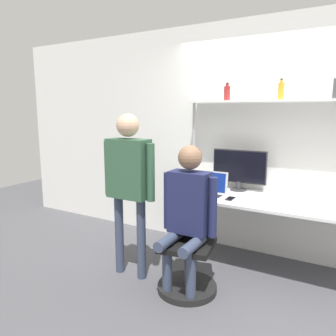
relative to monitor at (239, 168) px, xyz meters
The scene contains 12 objects.
ground_plane 1.29m from the monitor, 57.58° to the right, with size 12.00×12.00×0.00m, color #4C4C51.
wall_back 0.55m from the monitor, 22.38° to the left, with size 8.00×0.06×2.70m.
desk 0.58m from the monitor, 30.68° to the right, with size 2.14×0.78×0.77m.
shelf_unit 0.67m from the monitor, ahead, with size 2.03×0.27×1.79m.
monitor is the anchor object (origin of this frame).
laptop 0.45m from the monitor, 120.62° to the right, with size 0.35×0.25×0.25m.
cell_phone 0.50m from the monitor, 83.14° to the right, with size 0.07×0.15×0.01m.
office_chair 1.26m from the monitor, 97.75° to the right, with size 0.56×0.56×0.93m.
person_seated 1.09m from the monitor, 97.00° to the right, with size 0.53×0.47×1.38m.
person_standing 1.32m from the monitor, 126.10° to the right, with size 0.59×0.22×1.65m.
bottle_red 0.87m from the monitor, behind, with size 0.07×0.07×0.20m.
bottle_amber 0.95m from the monitor, ahead, with size 0.06×0.06×0.21m.
Camera 1 is at (0.72, -2.96, 1.68)m, focal length 35.00 mm.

